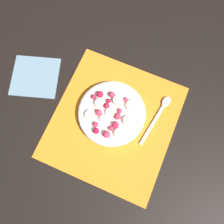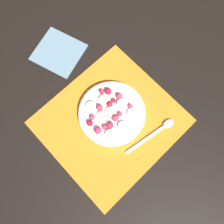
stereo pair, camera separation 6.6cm
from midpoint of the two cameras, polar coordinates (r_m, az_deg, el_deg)
name	(u,v)px [view 1 (the left image)]	position (r m, az deg, el deg)	size (l,w,h in m)	color
ground_plane	(113,122)	(0.69, -2.31, -3.08)	(3.00, 3.00, 0.00)	black
placemat	(113,121)	(0.69, -2.32, -3.03)	(0.40, 0.37, 0.01)	orange
fruit_bowl	(112,113)	(0.68, -2.77, -0.90)	(0.21, 0.21, 0.05)	silver
spoon	(160,111)	(0.70, 9.98, -0.31)	(0.18, 0.05, 0.01)	silver
napkin	(35,76)	(0.79, -21.75, 8.19)	(0.18, 0.19, 0.01)	slate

